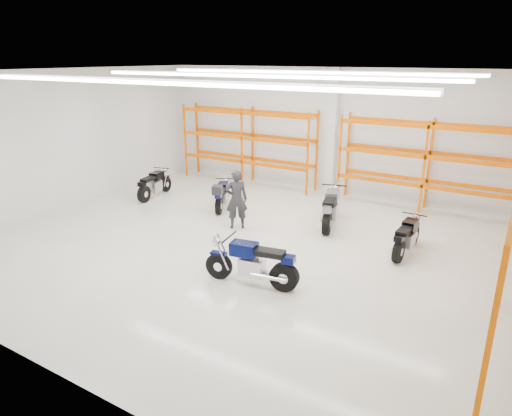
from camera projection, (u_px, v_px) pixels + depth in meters
The scene contains 11 objects.
ground at pixel (246, 246), 12.30m from camera, with size 14.00×14.00×0.00m, color beige.
room_shell at pixel (246, 123), 11.28m from camera, with size 14.02×12.02×4.51m.
motorcycle_main at pixel (255, 264), 10.02m from camera, with size 2.20×0.73×1.08m.
motorcycle_back_a at pixel (154, 185), 16.36m from camera, with size 0.66×1.99×0.98m.
motorcycle_back_b at pixel (221, 196), 15.07m from camera, with size 1.03×1.84×1.00m.
motorcycle_back_c at pixel (330, 209), 13.56m from camera, with size 0.88×2.25×1.12m.
motorcycle_back_d at pixel (406, 238), 11.65m from camera, with size 0.64×1.93×0.95m.
standing_man at pixel (237, 199), 13.31m from camera, with size 0.64×0.42×1.77m, color black.
structural_column at pixel (332, 133), 16.31m from camera, with size 0.32×0.32×4.50m, color white.
pallet_racking_back_left at pixel (247, 139), 17.85m from camera, with size 5.67×0.87×3.00m.
pallet_racking_back_right at pixel (428, 158), 14.52m from camera, with size 5.67×0.87×3.00m.
Camera 1 is at (6.10, -9.57, 4.86)m, focal length 32.00 mm.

